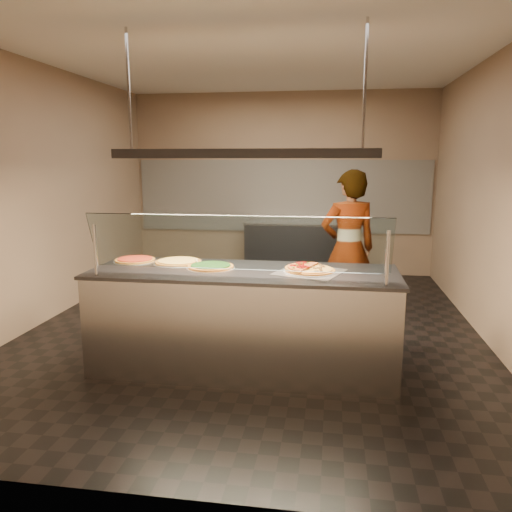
# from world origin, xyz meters

# --- Properties ---
(ground) EXTENTS (5.00, 6.00, 0.02)m
(ground) POSITION_xyz_m (0.00, 0.00, -0.01)
(ground) COLOR black
(ground) RESTS_ON ground
(ceiling) EXTENTS (5.00, 6.00, 0.02)m
(ceiling) POSITION_xyz_m (0.00, 0.00, 3.01)
(ceiling) COLOR silver
(ceiling) RESTS_ON wall_back
(wall_back) EXTENTS (5.00, 0.02, 3.00)m
(wall_back) POSITION_xyz_m (0.00, 3.01, 1.50)
(wall_back) COLOR #9C8165
(wall_back) RESTS_ON ground
(wall_front) EXTENTS (5.00, 0.02, 3.00)m
(wall_front) POSITION_xyz_m (0.00, -3.01, 1.50)
(wall_front) COLOR #9C8165
(wall_front) RESTS_ON ground
(wall_left) EXTENTS (0.02, 6.00, 3.00)m
(wall_left) POSITION_xyz_m (-2.51, 0.00, 1.50)
(wall_left) COLOR #9C8165
(wall_left) RESTS_ON ground
(wall_right) EXTENTS (0.02, 6.00, 3.00)m
(wall_right) POSITION_xyz_m (2.51, 0.00, 1.50)
(wall_right) COLOR #9C8165
(wall_right) RESTS_ON ground
(tile_band) EXTENTS (4.90, 0.02, 1.20)m
(tile_band) POSITION_xyz_m (0.00, 2.98, 1.30)
(tile_band) COLOR silver
(tile_band) RESTS_ON wall_back
(serving_counter) EXTENTS (2.73, 0.94, 0.93)m
(serving_counter) POSITION_xyz_m (0.09, -1.15, 0.47)
(serving_counter) COLOR #B7B7BC
(serving_counter) RESTS_ON ground
(sneeze_guard) EXTENTS (2.49, 0.18, 0.54)m
(sneeze_guard) POSITION_xyz_m (0.09, -1.49, 1.23)
(sneeze_guard) COLOR #B7B7BC
(sneeze_guard) RESTS_ON serving_counter
(perforated_tray) EXTENTS (0.67, 0.67, 0.01)m
(perforated_tray) POSITION_xyz_m (0.67, -1.15, 0.94)
(perforated_tray) COLOR silver
(perforated_tray) RESTS_ON serving_counter
(half_pizza_pepperoni) EXTENTS (0.35, 0.48, 0.05)m
(half_pizza_pepperoni) POSITION_xyz_m (0.57, -1.15, 0.96)
(half_pizza_pepperoni) COLOR brown
(half_pizza_pepperoni) RESTS_ON perforated_tray
(half_pizza_sausage) EXTENTS (0.35, 0.48, 0.04)m
(half_pizza_sausage) POSITION_xyz_m (0.78, -1.15, 0.96)
(half_pizza_sausage) COLOR brown
(half_pizza_sausage) RESTS_ON perforated_tray
(pizza_spinach) EXTENTS (0.44, 0.44, 0.03)m
(pizza_spinach) POSITION_xyz_m (-0.22, -1.12, 0.95)
(pizza_spinach) COLOR silver
(pizza_spinach) RESTS_ON serving_counter
(pizza_cheese) EXTENTS (0.47, 0.47, 0.03)m
(pizza_cheese) POSITION_xyz_m (-0.58, -0.94, 0.94)
(pizza_cheese) COLOR silver
(pizza_cheese) RESTS_ON serving_counter
(pizza_tomato) EXTENTS (0.41, 0.41, 0.03)m
(pizza_tomato) POSITION_xyz_m (-1.03, -0.91, 0.94)
(pizza_tomato) COLOR silver
(pizza_tomato) RESTS_ON serving_counter
(pizza_spatula) EXTENTS (0.23, 0.22, 0.02)m
(pizza_spatula) POSITION_xyz_m (-0.35, -0.99, 0.96)
(pizza_spatula) COLOR #B7B7BC
(pizza_spatula) RESTS_ON pizza_spinach
(prep_table) EXTENTS (1.52, 0.74, 0.93)m
(prep_table) POSITION_xyz_m (0.24, 2.55, 0.47)
(prep_table) COLOR #3A3A3F
(prep_table) RESTS_ON ground
(worker) EXTENTS (0.76, 0.62, 1.80)m
(worker) POSITION_xyz_m (1.05, 0.30, 0.90)
(worker) COLOR #2F2C36
(worker) RESTS_ON ground
(heat_lamp_housing) EXTENTS (2.30, 0.18, 0.08)m
(heat_lamp_housing) POSITION_xyz_m (0.09, -1.15, 1.95)
(heat_lamp_housing) COLOR #3A3A3F
(heat_lamp_housing) RESTS_ON ceiling
(lamp_rod_left) EXTENTS (0.02, 0.02, 1.01)m
(lamp_rod_left) POSITION_xyz_m (-0.91, -1.15, 2.50)
(lamp_rod_left) COLOR #B7B7BC
(lamp_rod_left) RESTS_ON ceiling
(lamp_rod_right) EXTENTS (0.02, 0.02, 1.01)m
(lamp_rod_right) POSITION_xyz_m (1.09, -1.15, 2.50)
(lamp_rod_right) COLOR #B7B7BC
(lamp_rod_right) RESTS_ON ceiling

